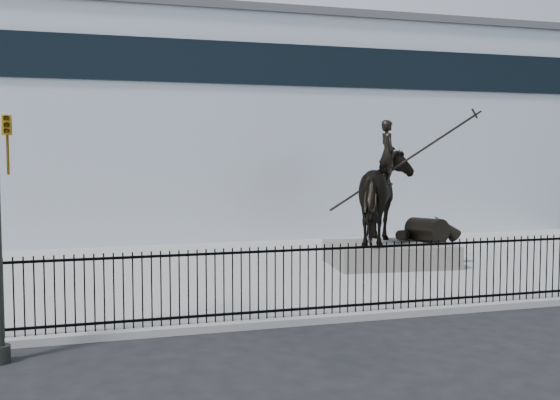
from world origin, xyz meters
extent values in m
plane|color=black|center=(0.00, 0.00, 0.00)|extent=(120.00, 120.00, 0.00)
cube|color=#989895|center=(0.00, 7.00, 0.07)|extent=(30.00, 12.00, 0.15)
cube|color=white|center=(0.00, 20.00, 4.50)|extent=(44.00, 14.00, 9.00)
cube|color=black|center=(0.00, 1.25, 0.30)|extent=(22.00, 0.05, 0.05)
cube|color=black|center=(0.00, 1.25, 1.55)|extent=(22.00, 0.05, 0.05)
cube|color=black|center=(0.00, 1.25, 0.90)|extent=(22.00, 0.03, 1.50)
cube|color=#5B5953|center=(3.35, 6.49, 0.49)|extent=(3.86, 2.85, 0.68)
imported|color=black|center=(3.35, 6.49, 2.28)|extent=(2.73, 3.10, 2.89)
imported|color=black|center=(3.24, 6.51, 3.60)|extent=(0.54, 0.76, 1.96)
cylinder|color=black|center=(3.74, 6.45, 3.30)|extent=(4.63, 0.54, 2.94)
cylinder|color=#272A24|center=(-7.00, 0.20, 0.15)|extent=(0.36, 0.36, 0.30)
imported|color=#B48014|center=(-6.78, 0.20, 3.70)|extent=(0.16, 0.20, 1.00)
camera|label=1|loc=(-5.52, -11.60, 3.54)|focal=42.00mm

